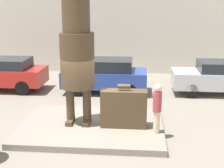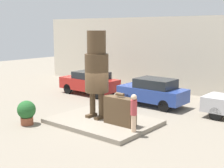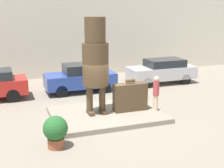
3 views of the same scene
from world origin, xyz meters
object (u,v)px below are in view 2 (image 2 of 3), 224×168
statue_figure (97,68)px  parked_car_red (90,82)px  tourist (134,111)px  giant_suitcase (120,111)px  planter_pot (27,111)px  parked_car_blue (153,91)px

statue_figure → parked_car_red: (-4.70, 4.46, -1.84)m
tourist → giant_suitcase: bearing=157.6°
planter_pot → parked_car_red: bearing=109.2°
tourist → planter_pot: tourist is taller
parked_car_red → parked_car_blue: size_ratio=1.04×
parked_car_blue → giant_suitcase: bearing=103.6°
statue_figure → planter_pot: 3.98m
tourist → parked_car_blue: bearing=113.5°
statue_figure → tourist: size_ratio=2.60×
giant_suitcase → parked_car_blue: giant_suitcase is taller
planter_pot → statue_figure: bearing=48.1°
statue_figure → parked_car_red: statue_figure is taller
statue_figure → parked_car_red: size_ratio=1.01×
statue_figure → planter_pot: (-2.27, -2.54, -2.06)m
giant_suitcase → planter_pot: 4.52m
tourist → parked_car_red: size_ratio=0.39×
parked_car_red → planter_pot: 7.41m
giant_suitcase → planter_pot: bearing=-148.8°
planter_pot → tourist: bearing=20.9°
giant_suitcase → tourist: (1.09, -0.45, 0.25)m
giant_suitcase → parked_car_blue: size_ratio=0.38×
statue_figure → parked_car_blue: size_ratio=1.05×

